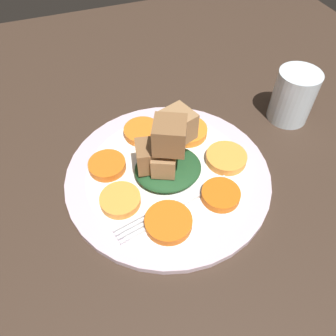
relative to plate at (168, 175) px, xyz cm
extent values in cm
cube|color=#38281E|center=(0.00, 0.00, -1.52)|extent=(120.00, 120.00, 2.00)
cylinder|color=silver|center=(0.00, 0.00, -0.02)|extent=(30.66, 30.66, 1.00)
cylinder|color=white|center=(0.00, 0.00, 0.03)|extent=(24.53, 24.53, 1.00)
cylinder|color=orange|center=(5.85, 6.68, 1.20)|extent=(6.57, 6.57, 1.25)
cylinder|color=orange|center=(-1.14, 9.14, 1.20)|extent=(6.08, 6.08, 1.25)
cylinder|color=orange|center=(-8.30, 3.95, 1.20)|extent=(5.61, 5.61, 1.25)
cylinder|color=#F99438|center=(-8.06, -2.82, 1.20)|extent=(5.66, 5.66, 1.25)
cylinder|color=#D76215|center=(-3.05, -8.42, 1.20)|extent=(6.30, 6.30, 1.25)
cylinder|color=#D56013|center=(5.33, -6.82, 1.20)|extent=(5.45, 5.45, 1.25)
cylinder|color=#F99438|center=(9.18, -0.90, 1.20)|extent=(6.23, 6.23, 1.25)
ellipsoid|color=#1E4723|center=(0.00, 0.00, 1.52)|extent=(9.99, 8.99, 1.89)
cube|color=brown|center=(-2.39, 0.71, 4.43)|extent=(4.63, 4.63, 3.93)
cube|color=#9E754C|center=(-0.96, -0.91, 4.13)|extent=(4.40, 4.40, 3.32)
cube|color=brown|center=(-0.34, -0.63, 8.84)|extent=(5.68, 5.68, 4.25)
cube|color=#9E754C|center=(1.76, 1.13, 8.55)|extent=(5.14, 5.14, 4.05)
cube|color=silver|center=(1.80, -5.42, 0.78)|extent=(11.84, 3.59, 0.40)
cube|color=silver|center=(-4.71, -6.83, 0.78)|extent=(1.90, 2.56, 0.40)
cube|color=silver|center=(-7.49, -8.46, 0.78)|extent=(4.64, 1.29, 0.40)
cube|color=silver|center=(-7.63, -7.81, 0.78)|extent=(4.64, 1.29, 0.40)
cube|color=silver|center=(-7.77, -7.16, 0.78)|extent=(4.64, 1.29, 0.40)
cube|color=silver|center=(-7.91, -6.50, 0.78)|extent=(4.64, 1.29, 0.40)
cylinder|color=silver|center=(24.66, 5.62, 4.01)|extent=(7.00, 7.00, 9.07)
camera|label=1|loc=(-10.73, -29.09, 38.60)|focal=35.00mm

